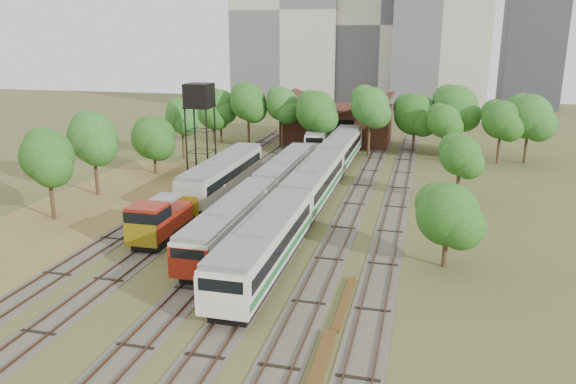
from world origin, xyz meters
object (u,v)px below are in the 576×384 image
(water_tower, at_px, (199,98))
(railcar_green_set, at_px, (314,183))
(shunter_locomotive, at_px, (159,221))
(railcar_red_set, at_px, (263,194))

(water_tower, bearing_deg, railcar_green_set, -30.98)
(railcar_green_set, bearing_deg, water_tower, 149.02)
(railcar_green_set, xyz_separation_m, shunter_locomotive, (-10.00, -13.53, -0.36))
(shunter_locomotive, height_order, water_tower, water_tower)
(shunter_locomotive, distance_m, water_tower, 24.85)
(railcar_green_set, relative_size, shunter_locomotive, 6.43)
(railcar_red_set, distance_m, railcar_green_set, 5.80)
(railcar_red_set, height_order, railcar_green_set, railcar_green_set)
(shunter_locomotive, xyz_separation_m, water_tower, (-5.81, 23.03, 7.29))
(shunter_locomotive, bearing_deg, railcar_green_set, 53.54)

